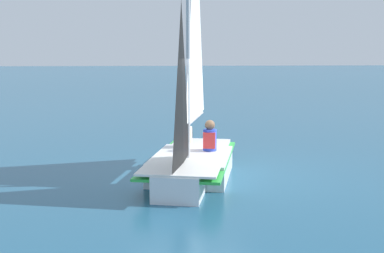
# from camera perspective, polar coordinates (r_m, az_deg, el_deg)

# --- Properties ---
(ground_plane) EXTENTS (260.00, 260.00, 0.00)m
(ground_plane) POSITION_cam_1_polar(r_m,az_deg,el_deg) (10.31, -0.00, -5.97)
(ground_plane) COLOR #235675
(sailboat_main) EXTENTS (4.30, 2.63, 5.80)m
(sailboat_main) POSITION_cam_1_polar(r_m,az_deg,el_deg) (10.20, 0.04, -1.72)
(sailboat_main) COLOR silver
(sailboat_main) RESTS_ON ground_plane
(sailor_helm) EXTENTS (0.40, 0.37, 1.16)m
(sailor_helm) POSITION_cam_1_polar(r_m,az_deg,el_deg) (10.62, 2.12, -2.14)
(sailor_helm) COLOR black
(sailor_helm) RESTS_ON ground_plane
(sailor_crew) EXTENTS (0.40, 0.37, 1.16)m
(sailor_crew) POSITION_cam_1_polar(r_m,az_deg,el_deg) (11.03, -0.78, -1.68)
(sailor_crew) COLOR black
(sailor_crew) RESTS_ON ground_plane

